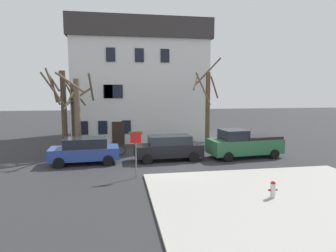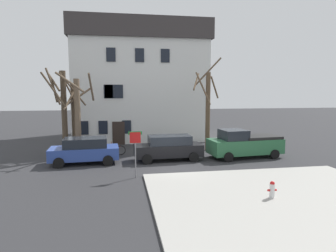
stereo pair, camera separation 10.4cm
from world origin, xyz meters
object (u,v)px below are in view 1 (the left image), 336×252
object	(u,v)px
building_main	(139,82)
bicycle_leaning	(114,150)
fire_hydrant	(273,189)
tree_bare_near	(62,109)
pickup_truck_green	(244,144)
car_black_wagon	(169,147)
tree_bare_far	(78,114)
street_sign_pole	(136,145)
tree_bare_mid	(73,114)
tree_bare_end	(207,107)
car_blue_wagon	(85,150)

from	to	relation	value
building_main	bicycle_leaning	xyz separation A→B (m)	(-2.57, -8.86, -5.45)
fire_hydrant	bicycle_leaning	size ratio (longest dim) A/B	0.43
tree_bare_near	pickup_truck_green	xyz separation A→B (m)	(13.18, -3.12, -2.49)
tree_bare_near	car_black_wagon	bearing A→B (deg)	-22.42
tree_bare_far	street_sign_pole	bearing A→B (deg)	-57.99
tree_bare_far	car_black_wagon	size ratio (longest dim) A/B	1.30
tree_bare_far	pickup_truck_green	distance (m)	12.41
tree_bare_mid	fire_hydrant	world-z (taller)	tree_bare_mid
fire_hydrant	bicycle_leaning	world-z (taller)	bicycle_leaning
tree_bare_end	car_blue_wagon	distance (m)	10.21
pickup_truck_green	fire_hydrant	bearing A→B (deg)	-105.86
tree_bare_near	car_black_wagon	world-z (taller)	tree_bare_near
fire_hydrant	street_sign_pole	bearing A→B (deg)	142.78
building_main	tree_bare_near	bearing A→B (deg)	-128.24
car_blue_wagon	pickup_truck_green	size ratio (longest dim) A/B	0.83
tree_bare_mid	bicycle_leaning	distance (m)	4.32
car_black_wagon	street_sign_pole	world-z (taller)	street_sign_pole
tree_bare_end	car_blue_wagon	bearing A→B (deg)	-162.11
building_main	bicycle_leaning	size ratio (longest dim) A/B	7.52
tree_bare_near	tree_bare_end	world-z (taller)	tree_bare_end
street_sign_pole	tree_bare_far	bearing A→B (deg)	122.01
building_main	car_black_wagon	xyz separation A→B (m)	(1.25, -11.15, -4.90)
tree_bare_mid	pickup_truck_green	xyz separation A→B (m)	(12.52, -3.70, -2.04)
pickup_truck_green	bicycle_leaning	bearing A→B (deg)	166.35
tree_bare_mid	car_blue_wagon	size ratio (longest dim) A/B	1.40
tree_bare_end	pickup_truck_green	size ratio (longest dim) A/B	1.39
tree_bare_near	car_black_wagon	xyz separation A→B (m)	(7.58, -3.13, -2.58)
street_sign_pole	tree_bare_mid	bearing A→B (deg)	120.38
tree_bare_end	street_sign_pole	world-z (taller)	tree_bare_end
tree_bare_end	fire_hydrant	size ratio (longest dim) A/B	10.09
tree_bare_near	fire_hydrant	bearing A→B (deg)	-46.24
fire_hydrant	car_black_wagon	bearing A→B (deg)	111.75
car_black_wagon	pickup_truck_green	bearing A→B (deg)	0.03
tree_bare_near	car_blue_wagon	size ratio (longest dim) A/B	1.44
car_blue_wagon	street_sign_pole	xyz separation A→B (m)	(3.17, -3.85, 0.94)
tree_bare_mid	car_blue_wagon	world-z (taller)	tree_bare_mid
tree_bare_near	fire_hydrant	distance (m)	15.97
building_main	pickup_truck_green	distance (m)	13.94
tree_bare_mid	street_sign_pole	distance (m)	8.79
tree_bare_mid	car_blue_wagon	xyz separation A→B (m)	(1.23, -3.67, -2.14)
building_main	car_blue_wagon	xyz separation A→B (m)	(-4.43, -11.11, -4.91)
tree_bare_far	car_black_wagon	world-z (taller)	tree_bare_far
tree_bare_far	fire_hydrant	bearing A→B (deg)	-47.63
tree_bare_end	fire_hydrant	distance (m)	11.68
tree_bare_end	pickup_truck_green	xyz separation A→B (m)	(1.91, -3.06, -2.57)
tree_bare_near	tree_bare_far	world-z (taller)	tree_bare_near
tree_bare_near	street_sign_pole	xyz separation A→B (m)	(5.07, -6.94, -1.66)
tree_bare_mid	car_black_wagon	world-z (taller)	tree_bare_mid
pickup_truck_green	fire_hydrant	size ratio (longest dim) A/B	7.27
tree_bare_mid	pickup_truck_green	world-z (taller)	tree_bare_mid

